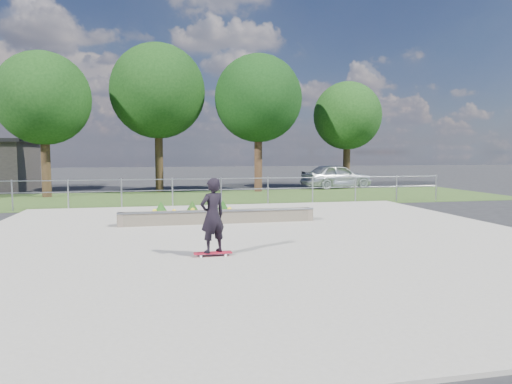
% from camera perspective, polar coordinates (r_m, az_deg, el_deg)
% --- Properties ---
extents(ground, '(120.00, 120.00, 0.00)m').
position_cam_1_polar(ground, '(11.78, 0.58, -5.98)').
color(ground, black).
rests_on(ground, ground).
extents(grass_verge, '(30.00, 8.00, 0.02)m').
position_cam_1_polar(grass_verge, '(22.54, -5.55, -0.71)').
color(grass_verge, '#2C451B').
rests_on(grass_verge, ground).
extents(concrete_slab, '(15.00, 15.00, 0.06)m').
position_cam_1_polar(concrete_slab, '(11.78, 0.58, -5.84)').
color(concrete_slab, gray).
rests_on(concrete_slab, ground).
extents(fence, '(20.06, 0.06, 1.20)m').
position_cam_1_polar(fence, '(19.01, -4.37, 0.54)').
color(fence, '#9B9EA4').
rests_on(fence, ground).
extents(tree_far_left, '(4.55, 4.55, 7.15)m').
position_cam_1_polar(tree_far_left, '(25.03, -25.05, 10.52)').
color(tree_far_left, '#312013').
rests_on(tree_far_left, ground).
extents(tree_mid_left, '(5.25, 5.25, 8.25)m').
position_cam_1_polar(tree_mid_left, '(26.50, -12.17, 12.18)').
color(tree_mid_left, '#2F2012').
rests_on(tree_mid_left, ground).
extents(tree_mid_right, '(4.90, 4.90, 7.70)m').
position_cam_1_polar(tree_mid_right, '(26.06, 0.28, 11.58)').
color(tree_mid_right, '#362015').
rests_on(tree_mid_right, ground).
extents(tree_far_right, '(4.20, 4.20, 6.60)m').
position_cam_1_polar(tree_far_right, '(29.25, 11.35, 9.28)').
color(tree_far_right, '#312113').
rests_on(tree_far_right, ground).
extents(grind_ledge, '(6.00, 0.44, 0.43)m').
position_cam_1_polar(grind_ledge, '(14.12, -4.71, -3.08)').
color(grind_ledge, brown).
rests_on(grind_ledge, concrete_slab).
extents(planter_bed, '(3.00, 1.20, 0.61)m').
position_cam_1_polar(planter_bed, '(14.79, -7.89, -2.82)').
color(planter_bed, black).
rests_on(planter_bed, concrete_slab).
extents(skateboarder, '(0.80, 0.59, 1.65)m').
position_cam_1_polar(skateboarder, '(9.58, -5.46, -2.98)').
color(skateboarder, white).
rests_on(skateboarder, concrete_slab).
extents(parked_car, '(4.70, 2.58, 1.52)m').
position_cam_1_polar(parked_car, '(28.84, 10.02, 1.97)').
color(parked_car, silver).
rests_on(parked_car, ground).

